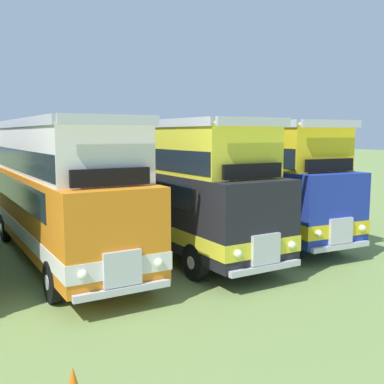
% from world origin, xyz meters
% --- Properties ---
extents(bus_fifth_in_row, '(2.75, 11.14, 4.52)m').
position_xyz_m(bus_fifth_in_row, '(3.84, -0.12, 2.36)').
color(bus_fifth_in_row, orange).
rests_on(bus_fifth_in_row, ground).
extents(bus_sixth_in_row, '(2.79, 11.22, 4.52)m').
position_xyz_m(bus_sixth_in_row, '(7.68, -0.28, 2.36)').
color(bus_sixth_in_row, black).
rests_on(bus_sixth_in_row, ground).
extents(bus_seventh_in_row, '(3.04, 10.75, 4.52)m').
position_xyz_m(bus_seventh_in_row, '(11.53, 0.13, 2.36)').
color(bus_seventh_in_row, '#1E339E').
rests_on(bus_seventh_in_row, ground).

